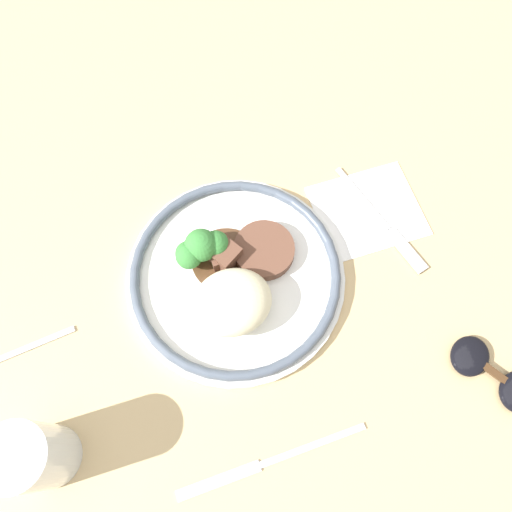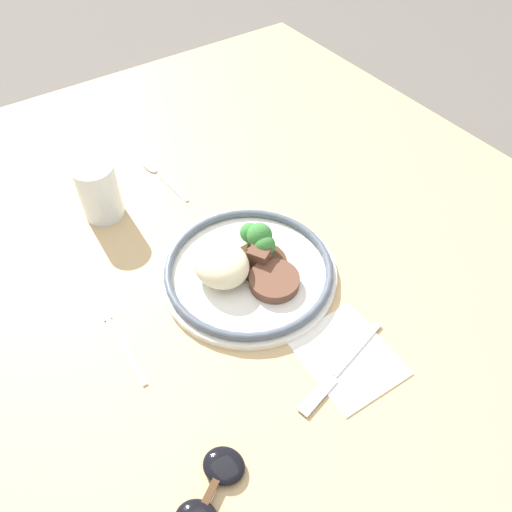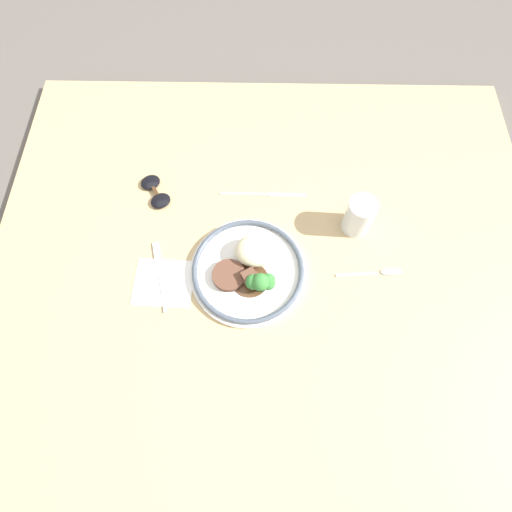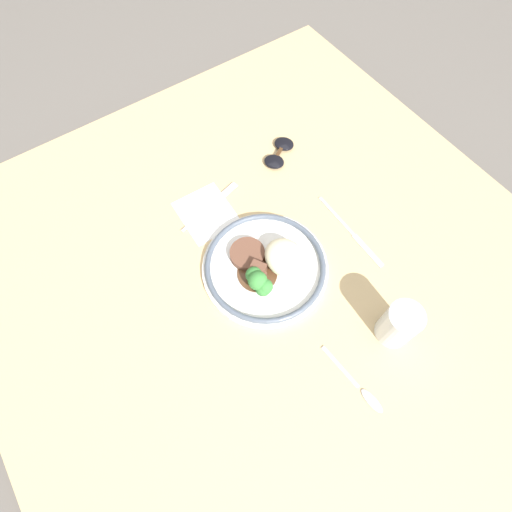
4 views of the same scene
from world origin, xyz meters
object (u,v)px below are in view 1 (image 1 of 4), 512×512
object	(u,v)px
plate	(235,275)
sunglasses	(496,373)
fork	(390,227)
juice_glass	(38,456)
knife	(268,462)

from	to	relation	value
plate	sunglasses	size ratio (longest dim) A/B	2.29
plate	fork	world-z (taller)	plate
fork	sunglasses	world-z (taller)	sunglasses
plate	juice_glass	bearing A→B (deg)	26.26
plate	juice_glass	xyz separation A→B (m)	(0.25, 0.12, 0.03)
juice_glass	sunglasses	bearing A→B (deg)	170.15
plate	fork	distance (m)	0.21
knife	sunglasses	xyz separation A→B (m)	(-0.28, 0.00, 0.01)
knife	plate	bearing A→B (deg)	-98.79
plate	sunglasses	bearing A→B (deg)	139.09
juice_glass	sunglasses	distance (m)	0.50
fork	sunglasses	bearing A→B (deg)	-4.78
juice_glass	plate	bearing A→B (deg)	-153.74
knife	sunglasses	distance (m)	0.28
juice_glass	sunglasses	size ratio (longest dim) A/B	0.84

